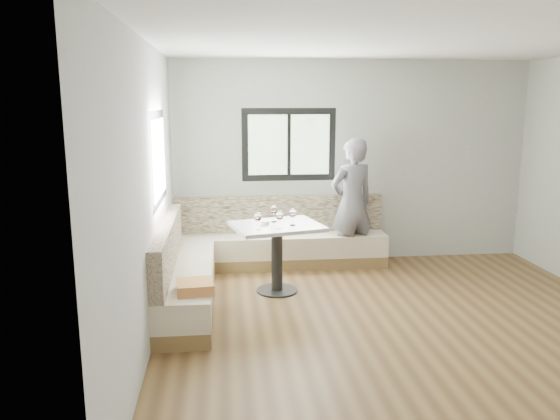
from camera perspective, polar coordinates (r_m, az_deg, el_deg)
The scene contains 9 objects.
room at distance 5.42m, azimuth 12.72°, elevation 2.18°, with size 5.01×5.01×2.81m.
banquette at distance 6.89m, azimuth -3.92°, elevation -4.82°, with size 2.90×2.80×0.95m.
table at distance 6.44m, azimuth -0.33°, elevation -3.31°, with size 1.16×1.00×0.82m.
person at distance 7.45m, azimuth 7.51°, elevation 0.71°, with size 0.64×0.42×1.76m, color slate.
olive_ramekin at distance 6.40m, azimuth -1.59°, elevation -1.31°, with size 0.10×0.10×0.04m.
wine_glass_a at distance 6.12m, azimuth -2.33°, elevation -0.75°, with size 0.09×0.09×0.20m.
wine_glass_b at distance 6.18m, azimuth -0.03°, elevation -0.62°, with size 0.09×0.09×0.20m.
wine_glass_c at distance 6.31m, azimuth 1.34°, elevation -0.36°, with size 0.09×0.09×0.20m.
wine_glass_d at distance 6.49m, azimuth -0.64°, elevation -0.03°, with size 0.09×0.09×0.20m.
Camera 1 is at (-1.81, -4.98, 2.26)m, focal length 35.00 mm.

